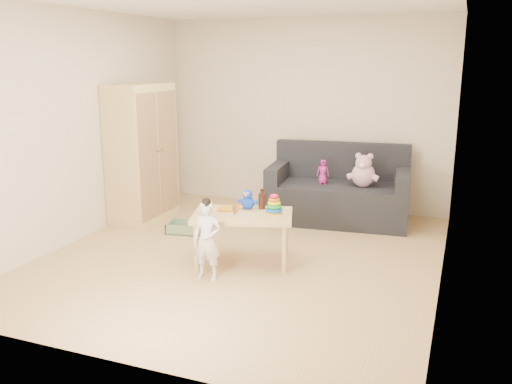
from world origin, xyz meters
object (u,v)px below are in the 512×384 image
at_px(wardrobe, 142,153).
at_px(sofa, 338,203).
at_px(toddler, 207,241).
at_px(play_table, 243,238).

xyz_separation_m(wardrobe, sofa, (2.39, 0.80, -0.63)).
height_order(wardrobe, toddler, wardrobe).
bearing_deg(play_table, toddler, -106.03).
relative_size(wardrobe, toddler, 2.32).
bearing_deg(play_table, sofa, 72.25).
relative_size(sofa, toddler, 2.34).
bearing_deg(wardrobe, toddler, -42.39).
relative_size(wardrobe, play_table, 1.76).
xyz_separation_m(sofa, play_table, (-0.58, -1.80, 0.01)).
bearing_deg(sofa, play_table, -113.54).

